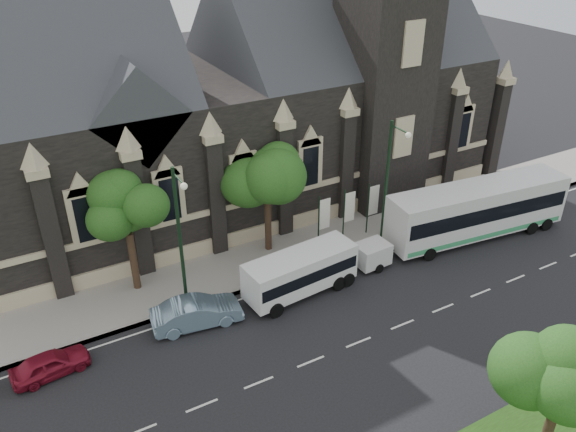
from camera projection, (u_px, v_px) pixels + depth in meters
ground at (311, 362)px, 29.60m from camera, size 160.00×160.00×0.00m
sidewalk at (234, 269)px, 36.80m from camera, size 80.00×5.00×0.15m
museum at (240, 95)px, 42.06m from camera, size 40.00×17.70×29.90m
tree_park_east at (566, 367)px, 22.86m from camera, size 3.40×3.40×6.28m
tree_walk_right at (269, 170)px, 36.26m from camera, size 4.08×4.08×7.80m
tree_walk_left at (128, 204)px, 32.48m from camera, size 3.91×3.91×7.64m
street_lamp_near at (389, 179)px, 36.73m from camera, size 0.36×1.88×9.00m
street_lamp_mid at (181, 234)px, 30.80m from camera, size 0.36×1.88×9.00m
banner_flag_left at (323, 217)px, 37.95m from camera, size 0.90×0.10×4.00m
banner_flag_center at (348, 210)px, 38.80m from camera, size 0.90×0.10×4.00m
banner_flag_right at (372, 204)px, 39.65m from camera, size 0.90×0.10×4.00m
tour_coach at (477, 209)px, 39.48m from camera, size 13.54×4.22×3.88m
shuttle_bus at (301, 271)px, 34.00m from camera, size 7.16×3.01×2.70m
box_trailer at (372, 254)px, 36.72m from camera, size 3.16×1.86×1.67m
sedan at (197, 312)px, 31.78m from camera, size 5.19×2.41×1.65m
car_far_red at (50, 364)px, 28.55m from camera, size 3.96×1.95×1.30m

